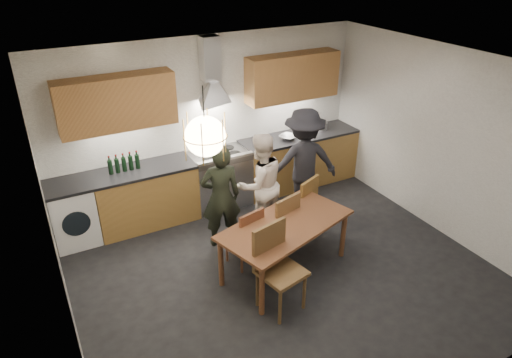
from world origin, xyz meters
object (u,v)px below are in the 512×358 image
stock_pot (322,126)px  wine_bottles (124,162)px  person_mid (260,184)px  mixing_bowl (288,137)px  chair_front (276,262)px  person_right (303,162)px  dining_table (286,229)px  person_left (221,197)px  chair_back_left (247,234)px

stock_pot → wine_bottles: wine_bottles is taller
person_mid → mixing_bowl: size_ratio=5.64×
chair_front → person_right: person_right is taller
dining_table → wine_bottles: (-1.45, 1.96, 0.41)m
dining_table → mixing_bowl: 2.22m
stock_pot → wine_bottles: bearing=179.9°
chair_front → person_left: person_left is taller
person_left → mixing_bowl: bearing=-137.4°
chair_front → wine_bottles: size_ratio=2.34×
dining_table → stock_pot: stock_pot is taller
chair_back_left → person_left: bearing=-94.6°
chair_front → stock_pot: (2.32, 2.42, 0.37)m
chair_back_left → person_mid: (0.54, 0.65, 0.27)m
dining_table → mixing_bowl: size_ratio=6.94×
person_left → wine_bottles: size_ratio=3.36×
person_mid → person_right: bearing=-171.1°
person_mid → wine_bottles: (-1.62, 1.00, 0.28)m
person_mid → stock_pot: (1.75, 1.00, 0.21)m
chair_front → stock_pot: 3.37m
chair_back_left → chair_front: 0.78m
chair_back_left → person_left: (-0.08, 0.60, 0.26)m
person_left → chair_front: bearing=104.3°
person_right → wine_bottles: person_right is taller
person_left → stock_pot: 2.60m
person_right → stock_pot: (0.91, 0.81, 0.13)m
dining_table → chair_front: 0.62m
chair_back_left → wine_bottles: size_ratio=1.91×
chair_front → person_left: 1.38m
person_left → mixing_bowl: 1.90m
mixing_bowl → wine_bottles: size_ratio=0.60×
chair_back_left → person_right: person_right is taller
mixing_bowl → chair_back_left: bearing=-134.9°
person_mid → stock_pot: size_ratio=8.58×
dining_table → person_right: person_right is taller
chair_back_left → wine_bottles: wine_bottles is taller
dining_table → person_left: size_ratio=1.25×
chair_front → person_mid: size_ratio=0.69×
chair_back_left → person_right: 1.65m
dining_table → wine_bottles: size_ratio=4.19×
mixing_bowl → chair_front: bearing=-124.3°
chair_back_left → stock_pot: 2.86m
mixing_bowl → person_left: bearing=-149.8°
dining_table → mixing_bowl: (1.17, 1.86, 0.31)m
chair_back_left → stock_pot: stock_pot is taller
stock_pot → dining_table: bearing=-134.4°
chair_front → stock_pot: chair_front is taller
chair_front → wine_bottles: 2.67m
person_mid → mixing_bowl: bearing=-142.1°
chair_front → stock_pot: size_ratio=5.89×
chair_front → person_left: size_ratio=0.70×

